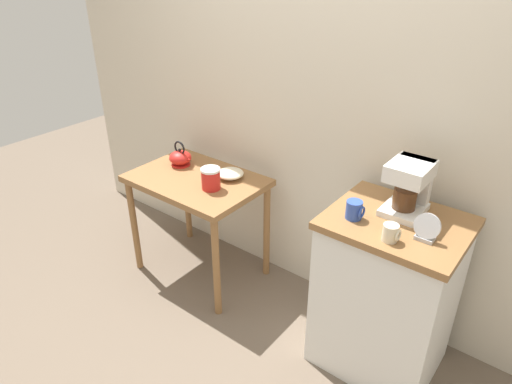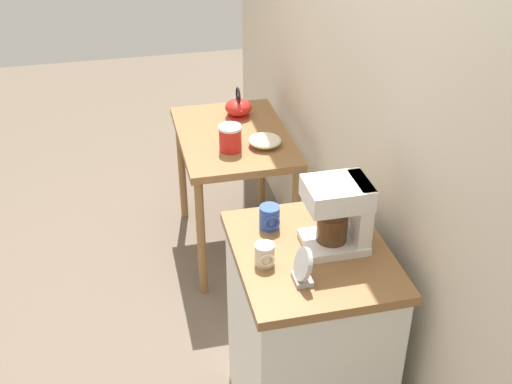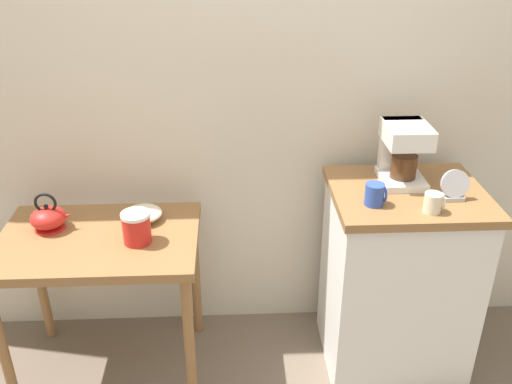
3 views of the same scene
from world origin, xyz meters
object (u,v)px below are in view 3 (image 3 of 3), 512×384
Objects in this scene: canister_enamel at (137,228)px; table_clock at (455,187)px; mug_small_cream at (433,203)px; mug_blue at (375,194)px; teakettle at (49,218)px; bowl_stoneware at (143,214)px; coffee_maker at (403,150)px.

table_clock reaches higher than canister_enamel.
table_clock is at bearing 40.37° from mug_small_cream.
mug_blue reaches higher than mug_small_cream.
teakettle is 1.68m from table_clock.
mug_blue reaches higher than teakettle.
canister_enamel is 1.29m from table_clock.
bowl_stoneware is at bearing 166.23° from mug_small_cream.
mug_blue is at bearing -174.81° from table_clock.
bowl_stoneware is 1.90× the size of mug_blue.
bowl_stoneware is at bearing 8.69° from teakettle.
teakettle is at bearing 162.56° from canister_enamel.
bowl_stoneware is 2.16× the size of mug_small_cream.
coffee_maker reaches higher than canister_enamel.
coffee_maker is 3.32× the size of mug_small_cream.
teakettle is at bearing 173.31° from mug_blue.
bowl_stoneware is at bearing 171.76° from table_clock.
canister_enamel is 1.71× the size of mug_small_cream.
canister_enamel is at bearing -89.02° from bowl_stoneware.
bowl_stoneware is at bearing 90.98° from canister_enamel.
table_clock is (0.12, 0.10, 0.02)m from mug_small_cream.
teakettle is 1.52m from coffee_maker.
mug_blue reaches higher than bowl_stoneware.
teakettle reaches higher than bowl_stoneware.
coffee_maker is (1.50, 0.06, 0.26)m from teakettle.
mug_small_cream reaches higher than bowl_stoneware.
mug_blue is (1.34, -0.16, 0.16)m from teakettle.
mug_blue is at bearing -126.86° from coffee_maker.
bowl_stoneware is 0.18m from canister_enamel.
canister_enamel is at bearing -170.76° from coffee_maker.
mug_blue is 0.33m from table_clock.
mug_blue is at bearing -12.73° from bowl_stoneware.
teakettle is 2.02× the size of mug_blue.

